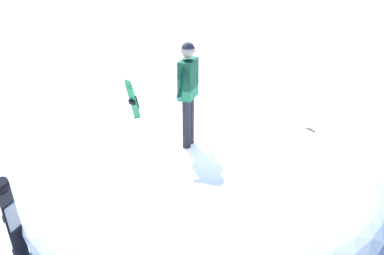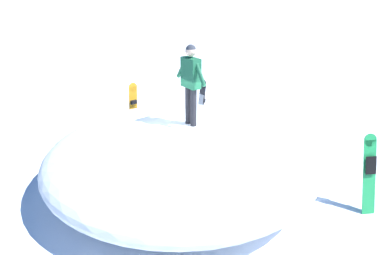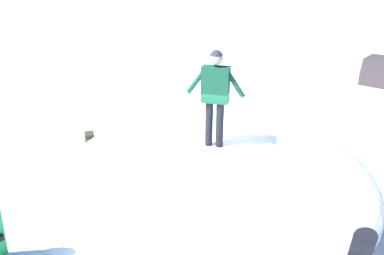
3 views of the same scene
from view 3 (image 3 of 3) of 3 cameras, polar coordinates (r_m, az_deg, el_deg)
name	(u,v)px [view 3 (image 3 of 3)]	position (r m, az deg, el deg)	size (l,w,h in m)	color
ground	(219,193)	(7.74, 4.42, -10.79)	(240.00, 240.00, 0.00)	white
snow_mound	(214,171)	(7.09, 3.71, -7.22)	(6.17, 6.25, 1.47)	white
snowboarder_standing	(215,90)	(6.08, 3.88, 6.18)	(0.27, 1.07, 1.79)	black
backpack_near	(90,139)	(10.01, -16.55, -1.86)	(0.61, 0.48, 0.40)	#383D23
backpack_far	(322,165)	(8.82, 20.71, -5.88)	(0.40, 0.69, 0.47)	maroon
rock_outcrop	(383,73)	(17.17, 29.10, 7.92)	(2.05, 2.11, 1.14)	#433839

